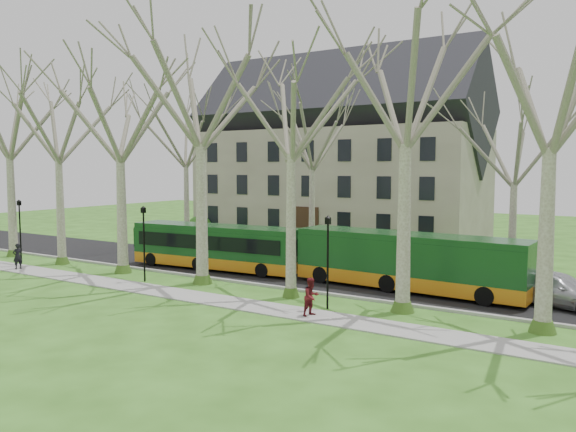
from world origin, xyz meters
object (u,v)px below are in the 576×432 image
object	(u,v)px
bus_lead	(216,246)
sedan	(557,290)
pedestrian_a	(18,256)
pedestrian_b	(311,297)
bus_follow	(408,261)

from	to	relation	value
bus_lead	sedan	xyz separation A→B (m)	(19.94, 1.02, -0.69)
bus_lead	sedan	world-z (taller)	bus_lead
pedestrian_a	sedan	bearing A→B (deg)	110.68
bus_lead	pedestrian_b	world-z (taller)	bus_lead
bus_follow	bus_lead	bearing A→B (deg)	-173.98
bus_follow	pedestrian_b	distance (m)	7.57
bus_lead	bus_follow	bearing A→B (deg)	-1.29
bus_follow	sedan	distance (m)	7.29
bus_lead	pedestrian_b	bearing A→B (deg)	-35.66
sedan	bus_follow	bearing A→B (deg)	110.32
bus_lead	sedan	size ratio (longest dim) A/B	2.20
sedan	pedestrian_b	world-z (taller)	pedestrian_b
sedan	bus_lead	bearing A→B (deg)	109.80
bus_lead	bus_follow	distance (m)	12.71
bus_lead	pedestrian_b	xyz separation A→B (m)	(10.87, -6.73, -0.62)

